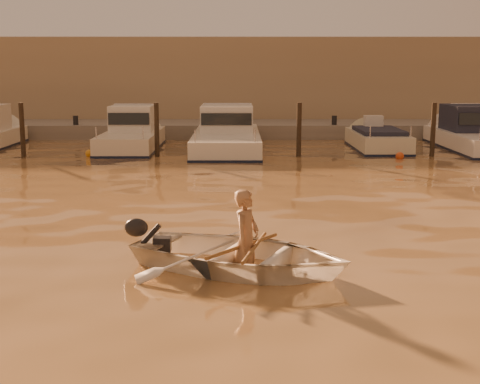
{
  "coord_description": "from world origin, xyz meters",
  "views": [
    {
      "loc": [
        -2.49,
        -11.03,
        3.31
      ],
      "look_at": [
        -2.44,
        2.57,
        0.75
      ],
      "focal_mm": 50.0,
      "sensor_mm": 36.0,
      "label": 1
    }
  ],
  "objects_px": {
    "moored_boat_3": "(377,144)",
    "moored_boat_2": "(227,134)",
    "dinghy": "(241,255)",
    "moored_boat_1": "(131,134)",
    "person": "(246,240)",
    "waterfront_building": "(282,83)",
    "moored_boat_4": "(476,134)"
  },
  "relations": [
    {
      "from": "moored_boat_4",
      "to": "moored_boat_2",
      "type": "bearing_deg",
      "value": 180.0
    },
    {
      "from": "moored_boat_2",
      "to": "moored_boat_1",
      "type": "bearing_deg",
      "value": 180.0
    },
    {
      "from": "person",
      "to": "moored_boat_3",
      "type": "bearing_deg",
      "value": 4.69
    },
    {
      "from": "person",
      "to": "waterfront_building",
      "type": "xyz_separation_m",
      "value": [
        2.35,
        27.47,
        1.87
      ]
    },
    {
      "from": "waterfront_building",
      "to": "dinghy",
      "type": "bearing_deg",
      "value": -95.08
    },
    {
      "from": "moored_boat_3",
      "to": "moored_boat_4",
      "type": "distance_m",
      "value": 4.0
    },
    {
      "from": "moored_boat_1",
      "to": "moored_boat_4",
      "type": "relative_size",
      "value": 0.86
    },
    {
      "from": "person",
      "to": "moored_boat_1",
      "type": "relative_size",
      "value": 0.26
    },
    {
      "from": "moored_boat_1",
      "to": "waterfront_building",
      "type": "relative_size",
      "value": 0.14
    },
    {
      "from": "dinghy",
      "to": "person",
      "type": "height_order",
      "value": "person"
    },
    {
      "from": "dinghy",
      "to": "moored_boat_1",
      "type": "xyz_separation_m",
      "value": [
        -4.36,
        16.43,
        0.36
      ]
    },
    {
      "from": "person",
      "to": "moored_boat_2",
      "type": "distance_m",
      "value": 16.48
    },
    {
      "from": "moored_boat_2",
      "to": "dinghy",
      "type": "bearing_deg",
      "value": -88.29
    },
    {
      "from": "person",
      "to": "moored_boat_2",
      "type": "height_order",
      "value": "moored_boat_2"
    },
    {
      "from": "moored_boat_1",
      "to": "moored_boat_4",
      "type": "height_order",
      "value": "same"
    },
    {
      "from": "moored_boat_3",
      "to": "person",
      "type": "bearing_deg",
      "value": -108.61
    },
    {
      "from": "moored_boat_1",
      "to": "moored_boat_2",
      "type": "distance_m",
      "value": 3.87
    },
    {
      "from": "moored_boat_2",
      "to": "moored_boat_3",
      "type": "distance_m",
      "value": 6.14
    },
    {
      "from": "moored_boat_3",
      "to": "moored_boat_2",
      "type": "bearing_deg",
      "value": 180.0
    },
    {
      "from": "moored_boat_1",
      "to": "waterfront_building",
      "type": "xyz_separation_m",
      "value": [
        6.8,
        11.0,
        1.77
      ]
    },
    {
      "from": "dinghy",
      "to": "moored_boat_2",
      "type": "relative_size",
      "value": 0.43
    },
    {
      "from": "person",
      "to": "moored_boat_4",
      "type": "height_order",
      "value": "moored_boat_4"
    },
    {
      "from": "moored_boat_1",
      "to": "moored_boat_3",
      "type": "height_order",
      "value": "moored_boat_1"
    },
    {
      "from": "person",
      "to": "moored_boat_1",
      "type": "distance_m",
      "value": 17.06
    },
    {
      "from": "person",
      "to": "waterfront_building",
      "type": "relative_size",
      "value": 0.04
    },
    {
      "from": "person",
      "to": "moored_boat_3",
      "type": "relative_size",
      "value": 0.3
    },
    {
      "from": "waterfront_building",
      "to": "moored_boat_2",
      "type": "bearing_deg",
      "value": -104.91
    },
    {
      "from": "dinghy",
      "to": "moored_boat_1",
      "type": "bearing_deg",
      "value": 38.17
    },
    {
      "from": "moored_boat_3",
      "to": "dinghy",
      "type": "bearing_deg",
      "value": -108.94
    },
    {
      "from": "moored_boat_1",
      "to": "moored_boat_2",
      "type": "relative_size",
      "value": 0.74
    },
    {
      "from": "person",
      "to": "moored_boat_4",
      "type": "bearing_deg",
      "value": -6.76
    },
    {
      "from": "moored_boat_4",
      "to": "waterfront_building",
      "type": "distance_m",
      "value": 13.26
    }
  ]
}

